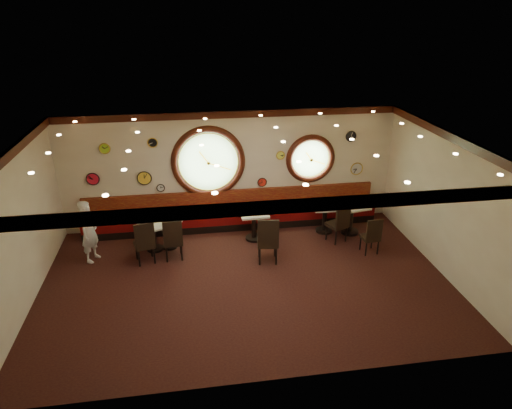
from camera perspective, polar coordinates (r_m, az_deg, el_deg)
name	(u,v)px	position (r m, az deg, el deg)	size (l,w,h in m)	color
floor	(246,281)	(10.39, -1.23, -9.48)	(9.00, 6.00, 0.00)	black
ceiling	(245,143)	(9.05, -1.40, 7.73)	(9.00, 6.00, 0.02)	gold
wall_back	(231,170)	(12.37, -3.15, 4.38)	(9.00, 0.02, 3.20)	beige
wall_front	(272,300)	(7.05, 1.99, -11.81)	(9.00, 0.02, 3.20)	beige
wall_left	(19,231)	(10.13, -27.47, -2.97)	(0.02, 6.00, 3.20)	beige
wall_right	(444,203)	(11.07, 22.44, 0.15)	(0.02, 6.00, 3.20)	beige
molding_back	(230,114)	(11.91, -3.29, 11.17)	(9.00, 0.10, 0.18)	#331009
molding_front	(273,207)	(6.33, 2.10, -0.36)	(9.00, 0.10, 0.18)	#331009
molding_left	(5,158)	(9.60, -28.87, 5.14)	(0.10, 6.00, 0.18)	#331009
molding_right	(454,138)	(10.58, 23.47, 7.65)	(0.10, 6.00, 0.18)	#331009
banquette_base	(233,224)	(12.70, -2.87, -2.43)	(8.00, 0.55, 0.20)	black
banquette_seat	(233,216)	(12.59, -2.90, -1.41)	(8.00, 0.55, 0.30)	#5C0709
banquette_back	(232,199)	(12.63, -3.04, 0.65)	(8.00, 0.10, 0.55)	#5B070E
porthole_left_glass	(208,162)	(12.25, -5.98, 5.32)	(1.66, 1.66, 0.02)	#8DC375
porthole_left_frame	(208,162)	(12.23, -5.98, 5.30)	(1.98, 1.98, 0.18)	#331009
porthole_left_ring	(208,162)	(12.21, -5.97, 5.25)	(1.61, 1.61, 0.03)	gold
porthole_right_glass	(310,159)	(12.69, 6.80, 5.71)	(1.10, 1.10, 0.02)	#8DC375
porthole_right_frame	(310,159)	(12.68, 6.82, 5.69)	(1.38, 1.38, 0.18)	#331009
porthole_right_ring	(311,159)	(12.65, 6.86, 5.64)	(1.09, 1.09, 0.03)	gold
wall_clock_0	(262,182)	(12.58, 0.76, 2.81)	(0.24, 0.24, 0.03)	red
wall_clock_1	(105,148)	(12.24, -18.39, 6.66)	(0.26, 0.26, 0.03)	#95C928
wall_clock_2	(280,155)	(12.42, 3.07, 6.16)	(0.22, 0.22, 0.03)	#E0EB4E
wall_clock_3	(351,136)	(12.83, 11.77, 8.36)	(0.28, 0.28, 0.03)	black
wall_clock_4	(144,178)	(12.38, -13.79, 3.23)	(0.36, 0.36, 0.03)	yellow
wall_clock_5	(161,188)	(12.45, -11.83, 2.06)	(0.20, 0.20, 0.03)	silver
wall_clock_6	(93,179)	(12.55, -19.72, 3.02)	(0.32, 0.32, 0.03)	red
wall_clock_7	(153,143)	(12.06, -12.80, 7.55)	(0.24, 0.24, 0.03)	black
wall_clock_8	(357,169)	(13.19, 12.45, 4.40)	(0.34, 0.34, 0.03)	silver
table_a	(154,234)	(11.68, -12.66, -3.62)	(0.83, 0.83, 0.70)	black
table_b	(169,232)	(11.72, -10.83, -3.45)	(0.74, 0.74, 0.67)	black
table_c	(254,222)	(11.88, -0.26, -2.23)	(0.73, 0.73, 0.78)	black
table_d	(325,215)	(12.41, 8.60, -1.32)	(0.73, 0.73, 0.78)	black
table_e	(351,215)	(12.45, 11.79, -1.32)	(0.87, 0.87, 0.83)	black
chair_a	(144,240)	(11.03, -13.77, -4.33)	(0.56, 0.56, 0.68)	black
chair_b	(173,237)	(11.05, -10.36, -4.04)	(0.48, 0.48, 0.67)	black
chair_c	(268,238)	(10.72, 1.51, -4.18)	(0.55, 0.55, 0.73)	black
chair_d	(340,220)	(11.87, 10.45, -1.96)	(0.61, 0.61, 0.68)	black
chair_e	(372,234)	(11.52, 14.32, -3.57)	(0.44, 0.44, 0.60)	black
condiment_a_salt	(149,222)	(11.57, -13.18, -2.20)	(0.04, 0.04, 0.11)	silver
condiment_b_salt	(166,221)	(11.64, -11.18, -2.03)	(0.04, 0.04, 0.10)	silver
condiment_c_salt	(250,209)	(11.80, -0.73, -0.55)	(0.04, 0.04, 0.11)	silver
condiment_d_salt	(323,203)	(12.30, 8.39, 0.18)	(0.04, 0.04, 0.10)	silver
condiment_a_pepper	(153,224)	(11.48, -12.77, -2.39)	(0.04, 0.04, 0.10)	silver
condiment_b_pepper	(171,222)	(11.59, -10.60, -2.15)	(0.03, 0.03, 0.09)	silver
condiment_c_pepper	(255,212)	(11.67, -0.16, -0.90)	(0.03, 0.03, 0.09)	silver
condiment_d_pepper	(329,204)	(12.26, 9.07, 0.05)	(0.04, 0.04, 0.10)	#B9BABE
condiment_a_bottle	(155,219)	(11.63, -12.47, -1.81)	(0.05, 0.05, 0.17)	gold
condiment_b_bottle	(173,218)	(11.67, -10.40, -1.68)	(0.06, 0.06, 0.18)	gold
condiment_c_bottle	(258,208)	(11.79, 0.22, -0.45)	(0.05, 0.05, 0.16)	gold
condiment_d_bottle	(329,202)	(12.32, 9.08, 0.37)	(0.05, 0.05, 0.17)	gold
condiment_e_salt	(348,203)	(12.27, 11.44, 0.13)	(0.03, 0.03, 0.09)	silver
condiment_e_pepper	(354,204)	(12.26, 12.20, 0.11)	(0.04, 0.04, 0.11)	silver
condiment_e_bottle	(354,201)	(12.35, 12.13, 0.38)	(0.05, 0.05, 0.15)	yellow
waiter	(89,231)	(11.50, -20.11, -3.14)	(0.57, 0.37, 1.55)	white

